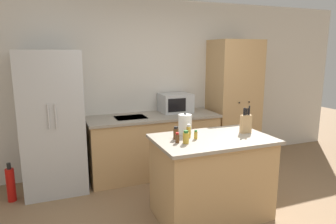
{
  "coord_description": "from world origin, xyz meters",
  "views": [
    {
      "loc": [
        -1.49,
        -2.14,
        1.81
      ],
      "look_at": [
        -0.1,
        1.4,
        1.05
      ],
      "focal_mm": 32.0,
      "sensor_mm": 36.0,
      "label": 1
    }
  ],
  "objects": [
    {
      "name": "fire_extinguisher",
      "position": [
        -2.04,
        1.76,
        0.22
      ],
      "size": [
        0.1,
        0.1,
        0.49
      ],
      "color": "red",
      "rests_on": "ground_plane"
    },
    {
      "name": "spice_bottle_tall_dark",
      "position": [
        -0.33,
        0.55,
        0.96
      ],
      "size": [
        0.04,
        0.04,
        0.11
      ],
      "color": "#563319",
      "rests_on": "kitchen_island"
    },
    {
      "name": "spice_bottle_pale_salt",
      "position": [
        -0.14,
        0.69,
        0.97
      ],
      "size": [
        0.05,
        0.05,
        0.15
      ],
      "color": "gold",
      "rests_on": "kitchen_island"
    },
    {
      "name": "pantry_cabinet",
      "position": [
        1.3,
        2.01,
        1.0
      ],
      "size": [
        0.76,
        0.6,
        2.0
      ],
      "color": "tan",
      "rests_on": "ground_plane"
    },
    {
      "name": "knife_block",
      "position": [
        0.54,
        0.62,
        1.02
      ],
      "size": [
        0.12,
        0.06,
        0.31
      ],
      "color": "tan",
      "rests_on": "kitchen_island"
    },
    {
      "name": "microwave",
      "position": [
        0.29,
        2.09,
        1.04
      ],
      "size": [
        0.47,
        0.39,
        0.29
      ],
      "color": "#B2B5B7",
      "rests_on": "back_counter"
    },
    {
      "name": "kettle",
      "position": [
        -0.12,
        0.83,
        1.02
      ],
      "size": [
        0.15,
        0.15,
        0.25
      ],
      "color": "white",
      "rests_on": "kitchen_island"
    },
    {
      "name": "wall_back",
      "position": [
        0.0,
        2.33,
        1.3
      ],
      "size": [
        7.2,
        0.06,
        2.6
      ],
      "color": "beige",
      "rests_on": "ground_plane"
    },
    {
      "name": "back_counter",
      "position": [
        -0.12,
        1.96,
        0.45
      ],
      "size": [
        1.93,
        0.72,
        0.89
      ],
      "color": "tan",
      "rests_on": "ground_plane"
    },
    {
      "name": "kitchen_island",
      "position": [
        0.1,
        0.59,
        0.45
      ],
      "size": [
        1.26,
        0.8,
        0.91
      ],
      "color": "tan",
      "rests_on": "ground_plane"
    },
    {
      "name": "spice_bottle_green_herb",
      "position": [
        -0.1,
        0.6,
        0.95
      ],
      "size": [
        0.04,
        0.04,
        0.1
      ],
      "color": "gold",
      "rests_on": "kitchen_island"
    },
    {
      "name": "spice_bottle_short_red",
      "position": [
        -0.26,
        0.5,
        0.97
      ],
      "size": [
        0.06,
        0.06,
        0.13
      ],
      "color": "gold",
      "rests_on": "kitchen_island"
    },
    {
      "name": "spice_bottle_amber_oil",
      "position": [
        -0.3,
        0.68,
        0.97
      ],
      "size": [
        0.06,
        0.06,
        0.14
      ],
      "color": "#563319",
      "rests_on": "kitchen_island"
    },
    {
      "name": "refrigerator",
      "position": [
        -1.51,
        1.94,
        0.92
      ],
      "size": [
        0.76,
        0.75,
        1.84
      ],
      "color": "#B7BABC",
      "rests_on": "ground_plane"
    }
  ]
}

